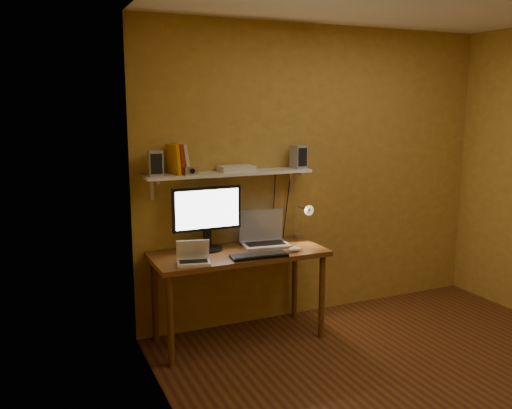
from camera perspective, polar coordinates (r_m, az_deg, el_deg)
name	(u,v)px	position (r m, az deg, el deg)	size (l,w,h in m)	color
room	(445,202)	(3.67, 19.32, 0.23)	(3.44, 3.24, 2.64)	#5A3817
desk	(239,262)	(4.39, -1.82, -6.05)	(1.40, 0.60, 0.75)	brown
wall_shelf	(229,174)	(4.43, -2.82, 3.26)	(1.40, 0.25, 0.21)	silver
monitor	(207,215)	(4.37, -5.18, -1.10)	(0.57, 0.24, 0.52)	black
laptop	(263,236)	(4.58, 0.78, -3.28)	(0.41, 0.32, 0.29)	gray
netbook	(193,257)	(4.07, -6.62, -5.47)	(0.28, 0.23, 0.18)	white
keyboard	(259,256)	(4.21, 0.32, -5.41)	(0.45, 0.15, 0.02)	black
mouse	(295,249)	(4.38, 4.08, -4.70)	(0.11, 0.07, 0.04)	white
desk_lamp	(304,217)	(4.71, 5.05, -1.27)	(0.09, 0.23, 0.38)	silver
speaker_left	(156,163)	(4.22, -10.53, 4.30)	(0.11, 0.11, 0.20)	gray
speaker_right	(299,157)	(4.68, 4.50, 5.05)	(0.11, 0.11, 0.20)	gray
books	(178,159)	(4.29, -8.23, 4.75)	(0.16, 0.17, 0.24)	#D58400
shelf_camera	(191,171)	(4.24, -6.81, 3.54)	(0.11, 0.05, 0.07)	silver
router	(236,169)	(4.45, -2.09, 3.81)	(0.28, 0.19, 0.05)	white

